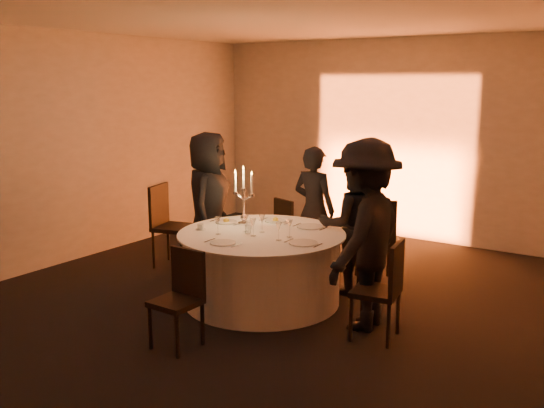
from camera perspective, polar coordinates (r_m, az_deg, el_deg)
The scene contains 30 objects.
floor at distance 6.71m, azimuth -0.96°, elevation -9.11°, with size 7.00×7.00×0.00m, color black.
ceiling at distance 6.31m, azimuth -1.05°, elevation 17.31°, with size 7.00×7.00×0.00m, color silver.
wall_back at distance 9.41m, azimuth 11.27°, elevation 6.02°, with size 7.00×7.00×0.00m, color #B5B0A8.
wall_left at distance 8.40m, azimuth -18.15°, elevation 5.04°, with size 7.00×7.00×0.00m, color #B5B0A8.
uplighter_fixture at distance 9.38m, azimuth 10.22°, elevation -2.95°, with size 0.25×0.12×0.10m, color black.
banquet_table at distance 6.58m, azimuth -0.97°, elevation -5.98°, with size 1.80×1.80×0.77m.
chair_left at distance 7.93m, azimuth -9.80°, elevation -1.51°, with size 0.57×0.57×1.06m.
chair_back_left at distance 8.00m, azimuth 1.64°, elevation -2.14°, with size 0.48×0.48×0.85m.
chair_back_right at distance 7.20m, azimuth 9.69°, elevation -2.97°, with size 0.61×0.61×1.03m.
chair_right at distance 5.69m, azimuth 10.51°, elevation -7.51°, with size 0.47×0.47×0.94m.
chair_front at distance 5.56m, azimuth -8.56°, elevation -8.26°, with size 0.39×0.39×0.88m.
guest_left at distance 7.55m, azimuth -6.02°, elevation 0.11°, with size 0.86×0.56×1.76m, color black.
guest_back_left at distance 7.57m, azimuth 3.97°, elevation -0.50°, with size 0.58×0.38×1.58m, color black.
guest_back_right at distance 6.82m, azimuth 7.55°, elevation -1.99°, with size 0.76×0.59×1.56m, color black.
guest_right at distance 5.85m, azimuth 8.78°, elevation -2.88°, with size 1.19×0.68×1.84m, color black.
plate_left at distance 6.96m, azimuth -4.33°, elevation -1.60°, with size 0.36×0.25×0.08m.
plate_back_left at distance 6.98m, azimuth 0.33°, elevation -1.51°, with size 0.35×0.25×0.08m.
plate_back_right at distance 6.73m, azimuth 3.60°, elevation -2.14°, with size 0.36×0.29×0.01m.
plate_right at distance 6.05m, azimuth 2.96°, elevation -3.68°, with size 0.36×0.29×0.01m.
plate_front at distance 6.07m, azimuth -4.64°, elevation -3.66°, with size 0.36×0.26×0.01m.
coffee_cup at distance 6.65m, azimuth -6.74°, elevation -2.16°, with size 0.11×0.11×0.07m.
candelabra at distance 6.82m, azimuth -2.69°, elevation 0.01°, with size 0.28×0.13×0.67m.
wine_glass_a at distance 6.40m, azimuth -5.13°, elevation -1.68°, with size 0.07×0.07×0.19m.
wine_glass_b at distance 6.50m, azimuth -2.47°, elevation -1.44°, with size 0.07×0.07×0.19m.
wine_glass_c at distance 6.26m, azimuth 1.67°, elevation -1.94°, with size 0.07×0.07×0.19m.
wine_glass_d at distance 6.13m, azimuth 0.63°, elevation -2.21°, with size 0.07×0.07×0.19m.
wine_glass_e at distance 6.46m, azimuth -0.94°, elevation -1.50°, with size 0.07×0.07×0.19m.
wine_glass_f at distance 6.31m, azimuth -1.78°, elevation -1.83°, with size 0.07×0.07×0.19m.
tumbler_a at distance 6.66m, azimuth -2.14°, elevation -1.94°, with size 0.07×0.07×0.09m, color white.
tumbler_b at distance 6.44m, azimuth -2.27°, elevation -2.40°, with size 0.07×0.07×0.09m, color white.
Camera 1 is at (3.57, -5.17, 2.36)m, focal length 40.00 mm.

